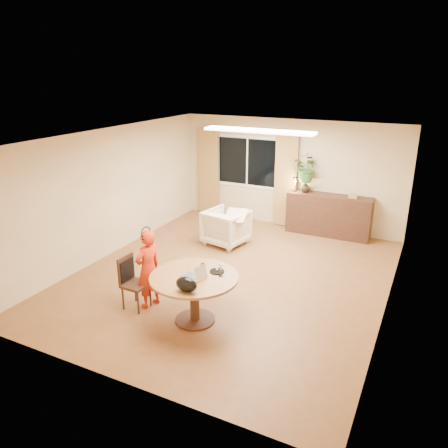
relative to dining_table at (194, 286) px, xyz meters
name	(u,v)px	position (x,y,z in m)	size (l,w,h in m)	color
floor	(231,277)	(-0.15, 1.62, -0.60)	(6.50, 6.50, 0.00)	brown
ceiling	(232,137)	(-0.15, 1.62, 2.00)	(6.50, 6.50, 0.00)	white
wall_back	(289,174)	(-0.15, 4.87, 0.70)	(5.50, 5.50, 0.00)	tan
wall_left	(110,193)	(-2.90, 1.62, 0.70)	(6.50, 6.50, 0.00)	tan
wall_right	(395,235)	(2.60, 1.62, 0.70)	(6.50, 6.50, 0.00)	tan
window	(247,162)	(-1.25, 4.85, 0.90)	(1.70, 0.03, 1.30)	white
curtain_left	(209,172)	(-2.30, 4.77, 0.54)	(0.55, 0.08, 2.25)	brown
curtain_right	(286,181)	(-0.20, 4.77, 0.54)	(0.55, 0.08, 2.25)	brown
ceiling_panel	(259,131)	(-0.15, 2.82, 1.96)	(2.20, 0.35, 0.05)	white
dining_table	(194,286)	(0.00, 0.00, 0.00)	(1.34, 1.34, 0.76)	brown
dining_chair	(136,283)	(-1.05, -0.07, -0.16)	(0.42, 0.38, 0.87)	black
child	(148,269)	(-0.90, 0.08, 0.06)	(0.32, 0.48, 1.32)	red
laptop	(193,270)	(0.00, -0.03, 0.28)	(0.34, 0.23, 0.23)	#B7B7BC
tumbler	(203,267)	(0.02, 0.24, 0.22)	(0.07, 0.07, 0.11)	white
wine_glass	(221,270)	(0.36, 0.18, 0.27)	(0.07, 0.07, 0.21)	white
pot_lid	(217,271)	(0.24, 0.28, 0.18)	(0.23, 0.23, 0.04)	white
handbag	(186,284)	(0.15, -0.46, 0.27)	(0.33, 0.19, 0.22)	black
armchair	(226,227)	(-0.96, 3.06, -0.21)	(0.84, 0.86, 0.79)	#BEB196
throw	(236,212)	(-0.70, 3.00, 0.20)	(0.45, 0.55, 0.03)	beige
sideboard	(328,215)	(0.92, 4.63, -0.12)	(1.92, 0.47, 0.96)	black
vase	(305,187)	(0.32, 4.63, 0.48)	(0.24, 0.24, 0.25)	black
bouquet	(307,168)	(0.35, 4.63, 0.94)	(0.59, 0.51, 0.66)	#2A6626
book_stack	(353,196)	(1.43, 4.63, 0.40)	(0.20, 0.15, 0.08)	olive
desk_lamp	(295,184)	(0.09, 4.58, 0.54)	(0.15, 0.15, 0.36)	black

